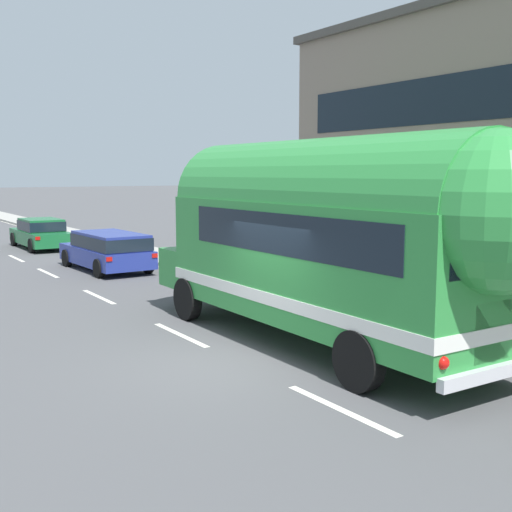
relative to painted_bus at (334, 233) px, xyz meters
name	(u,v)px	position (x,y,z in m)	size (l,w,h in m)	color
ground_plane	(238,362)	(-1.94, 0.38, -2.31)	(300.00, 300.00, 0.00)	#4C4C4F
lane_markings	(121,266)	(0.80, 13.16, -2.30)	(4.03, 80.00, 0.01)	silver
sidewalk_slab	(208,269)	(2.96, 10.38, -2.23)	(2.00, 90.00, 0.15)	#9E9B93
painted_bus	(334,233)	(0.00, 0.00, 0.00)	(2.65, 10.54, 4.12)	#2D8C3D
car_lead	(108,248)	(0.04, 12.38, -1.51)	(2.08, 4.69, 1.37)	navy
car_second	(41,232)	(-0.12, 20.61, -1.56)	(1.88, 4.70, 1.37)	#196633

